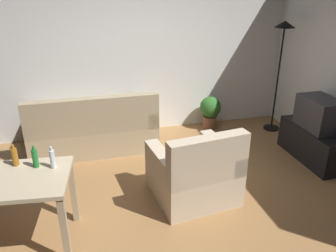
{
  "coord_description": "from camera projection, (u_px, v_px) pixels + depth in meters",
  "views": [
    {
      "loc": [
        -0.85,
        -3.13,
        2.38
      ],
      "look_at": [
        0.1,
        0.5,
        0.75
      ],
      "focal_mm": 35.92,
      "sensor_mm": 36.0,
      "label": 1
    }
  ],
  "objects": [
    {
      "name": "ground_plane",
      "position": [
        171.0,
        203.0,
        3.93
      ],
      "size": [
        5.2,
        4.4,
        0.02
      ],
      "primitive_type": "cube",
      "color": "#9E7042"
    },
    {
      "name": "wall_rear",
      "position": [
        135.0,
        51.0,
        5.33
      ],
      "size": [
        5.2,
        0.1,
        2.7
      ],
      "primitive_type": "cube",
      "color": "white",
      "rests_on": "ground_plane"
    },
    {
      "name": "couch",
      "position": [
        94.0,
        131.0,
        5.03
      ],
      "size": [
        1.85,
        0.84,
        0.92
      ],
      "rotation": [
        0.0,
        0.0,
        3.14
      ],
      "color": "tan",
      "rests_on": "ground_plane"
    },
    {
      "name": "tv_stand",
      "position": [
        314.0,
        144.0,
        4.79
      ],
      "size": [
        0.44,
        1.1,
        0.48
      ],
      "rotation": [
        0.0,
        0.0,
        1.57
      ],
      "color": "black",
      "rests_on": "ground_plane"
    },
    {
      "name": "tv",
      "position": [
        320.0,
        114.0,
        4.61
      ],
      "size": [
        0.41,
        0.6,
        0.44
      ],
      "rotation": [
        0.0,
        0.0,
        1.57
      ],
      "color": "#2D2D33",
      "rests_on": "tv_stand"
    },
    {
      "name": "torchiere_lamp",
      "position": [
        282.0,
        47.0,
        5.3
      ],
      "size": [
        0.32,
        0.32,
        1.81
      ],
      "color": "black",
      "rests_on": "ground_plane"
    },
    {
      "name": "desk",
      "position": [
        2.0,
        189.0,
        3.03
      ],
      "size": [
        1.27,
        0.84,
        0.76
      ],
      "rotation": [
        0.0,
        0.0,
        -0.12
      ],
      "color": "#C6B28E",
      "rests_on": "ground_plane"
    },
    {
      "name": "potted_plant",
      "position": [
        210.0,
        110.0,
        5.76
      ],
      "size": [
        0.36,
        0.36,
        0.57
      ],
      "color": "brown",
      "rests_on": "ground_plane"
    },
    {
      "name": "armchair",
      "position": [
        195.0,
        174.0,
        3.88
      ],
      "size": [
        1.0,
        0.95,
        0.92
      ],
      "rotation": [
        0.0,
        0.0,
        3.27
      ],
      "color": "beige",
      "rests_on": "ground_plane"
    },
    {
      "name": "bottle_amber",
      "position": [
        15.0,
        157.0,
        3.17
      ],
      "size": [
        0.06,
        0.06,
        0.22
      ],
      "color": "#9E6019",
      "rests_on": "desk"
    },
    {
      "name": "bottle_green",
      "position": [
        35.0,
        158.0,
        3.14
      ],
      "size": [
        0.05,
        0.05,
        0.22
      ],
      "color": "#1E722D",
      "rests_on": "desk"
    },
    {
      "name": "bottle_clear",
      "position": [
        52.0,
        159.0,
        3.13
      ],
      "size": [
        0.05,
        0.05,
        0.22
      ],
      "color": "silver",
      "rests_on": "desk"
    }
  ]
}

